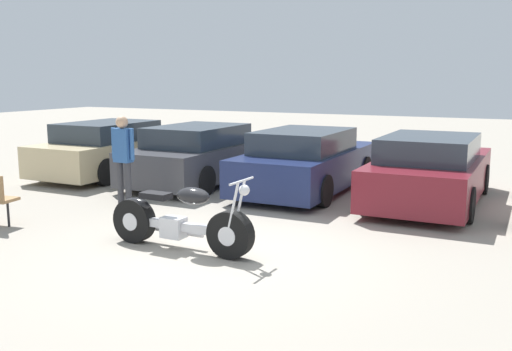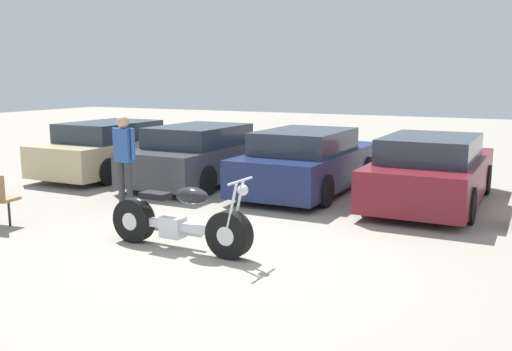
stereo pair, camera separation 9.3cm
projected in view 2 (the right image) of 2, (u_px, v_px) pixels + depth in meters
name	position (u px, v px, depth m)	size (l,w,h in m)	color
ground_plane	(213.00, 253.00, 8.08)	(60.00, 60.00, 0.00)	gray
motorcycle	(177.00, 221.00, 8.21)	(2.35, 0.62, 1.11)	black
parked_car_champagne	(116.00, 149.00, 14.59)	(1.94, 4.48, 1.35)	#C6B284
parked_car_dark_grey	(204.00, 155.00, 13.48)	(1.94, 4.48, 1.35)	#3D3D42
parked_car_navy	(308.00, 162.00, 12.38)	(1.94, 4.48, 1.35)	#19234C
parked_car_maroon	(431.00, 171.00, 11.15)	(1.94, 4.48, 1.35)	maroon
person_standing	(124.00, 153.00, 10.86)	(0.52, 0.23, 1.74)	#38383D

